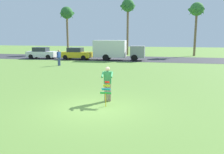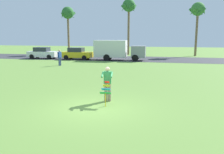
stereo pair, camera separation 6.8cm
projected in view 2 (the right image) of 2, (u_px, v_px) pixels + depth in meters
The scene contains 11 objects.
ground_plane at pixel (94, 108), 10.57m from camera, with size 120.00×120.00×0.00m, color olive.
road_strip at pixel (142, 59), 32.73m from camera, with size 120.00×8.00×0.01m, color #38383D.
person_kite_flyer at pixel (108, 83), 11.49m from camera, with size 0.61×0.70×1.73m.
kite_held at pixel (106, 90), 10.82m from camera, with size 0.52×0.66×1.11m.
parked_car_white at pixel (43, 53), 33.31m from camera, with size 4.26×1.95×1.60m.
parked_car_yellow at pixel (77, 54), 32.19m from camera, with size 4.21×1.85×1.60m.
parked_truck_grey_van at pixel (117, 50), 30.87m from camera, with size 6.75×2.24×2.62m.
palm_tree_left_near at pixel (68, 15), 40.93m from camera, with size 2.58×2.71×8.23m.
palm_tree_right_near at pixel (129, 8), 38.71m from camera, with size 2.58×2.71×9.22m.
palm_tree_centre_far at pixel (198, 11), 36.50m from camera, with size 2.58×2.71×8.38m.
person_walker_near at pixel (60, 57), 25.31m from camera, with size 0.33×0.54×1.73m.
Camera 2 is at (3.01, -9.74, 3.22)m, focal length 37.46 mm.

